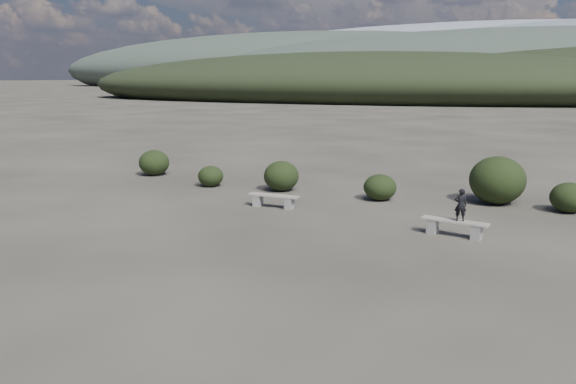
% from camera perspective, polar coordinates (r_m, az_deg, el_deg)
% --- Properties ---
extents(ground, '(1200.00, 1200.00, 0.00)m').
position_cam_1_polar(ground, '(12.62, -6.65, -7.82)').
color(ground, '#302C25').
rests_on(ground, ground).
extents(bench_left, '(1.70, 0.37, 0.42)m').
position_cam_1_polar(bench_left, '(18.27, -1.50, -0.80)').
color(bench_left, slate).
rests_on(bench_left, ground).
extents(bench_right, '(1.80, 0.65, 0.44)m').
position_cam_1_polar(bench_right, '(15.63, 16.54, -3.39)').
color(bench_right, slate).
rests_on(bench_right, ground).
extents(seated_person, '(0.37, 0.30, 0.88)m').
position_cam_1_polar(seated_person, '(15.45, 17.13, -1.26)').
color(seated_person, black).
rests_on(seated_person, bench_right).
extents(shrub_a, '(0.98, 0.98, 0.80)m').
position_cam_1_polar(shrub_a, '(22.02, -7.86, 1.61)').
color(shrub_a, black).
rests_on(shrub_a, ground).
extents(shrub_b, '(1.31, 1.31, 1.12)m').
position_cam_1_polar(shrub_b, '(20.94, -0.69, 1.64)').
color(shrub_b, black).
rests_on(shrub_b, ground).
extents(shrub_c, '(1.13, 1.13, 0.91)m').
position_cam_1_polar(shrub_c, '(19.60, 9.32, 0.48)').
color(shrub_c, black).
rests_on(shrub_c, ground).
extents(shrub_d, '(1.83, 1.83, 1.60)m').
position_cam_1_polar(shrub_d, '(20.02, 20.49, 1.14)').
color(shrub_d, black).
rests_on(shrub_d, ground).
extents(shrub_e, '(1.14, 1.14, 0.95)m').
position_cam_1_polar(shrub_e, '(19.68, 26.65, -0.50)').
color(shrub_e, black).
rests_on(shrub_e, ground).
extents(shrub_f, '(1.30, 1.30, 1.10)m').
position_cam_1_polar(shrub_f, '(24.97, -13.45, 2.92)').
color(shrub_f, black).
rests_on(shrub_f, ground).
extents(mountain_ridges, '(500.00, 400.00, 56.00)m').
position_cam_1_polar(mountain_ridges, '(349.71, 21.20, 11.92)').
color(mountain_ridges, black).
rests_on(mountain_ridges, ground).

